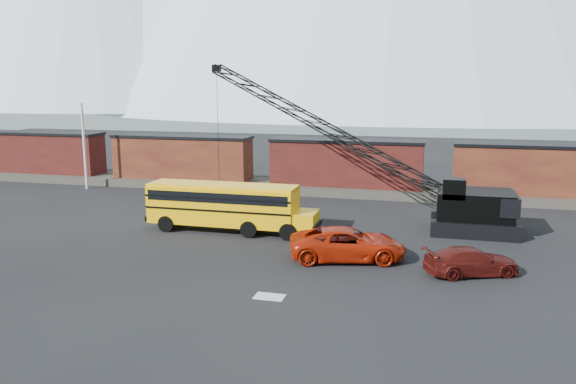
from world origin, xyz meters
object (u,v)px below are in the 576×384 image
(school_bus, at_px, (228,205))
(maroon_suv, at_px, (471,261))
(red_pickup, at_px, (348,244))
(crawler_crane, at_px, (320,125))

(school_bus, distance_m, maroon_suv, 16.10)
(red_pickup, bearing_deg, school_bus, 51.05)
(school_bus, bearing_deg, maroon_suv, -18.19)
(maroon_suv, relative_size, crawler_crane, 0.20)
(red_pickup, xyz_separation_m, crawler_crane, (-4.05, 11.83, 5.76))
(school_bus, height_order, red_pickup, school_bus)
(maroon_suv, bearing_deg, school_bus, 48.05)
(maroon_suv, xyz_separation_m, crawler_crane, (-10.63, 12.76, 5.95))
(red_pickup, relative_size, maroon_suv, 1.32)
(school_bus, distance_m, red_pickup, 9.64)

